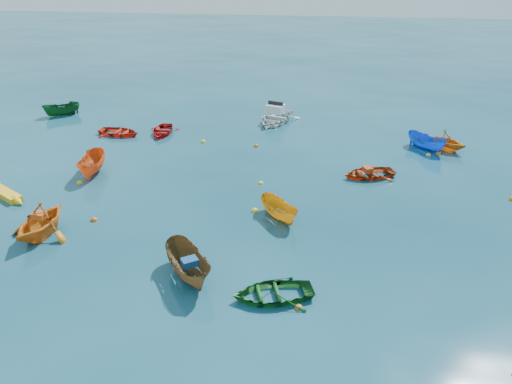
# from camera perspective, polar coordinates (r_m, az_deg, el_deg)

# --- Properties ---
(ground) EXTENTS (160.00, 160.00, 0.00)m
(ground) POSITION_cam_1_polar(r_m,az_deg,el_deg) (21.51, -1.80, -6.84)
(ground) COLOR #093546
(ground) RESTS_ON ground
(sampan_brown_mid) EXTENTS (2.96, 3.50, 1.31)m
(sampan_brown_mid) POSITION_cam_1_polar(r_m,az_deg,el_deg) (20.18, -7.60, -9.61)
(sampan_brown_mid) COLOR brown
(sampan_brown_mid) RESTS_ON ground
(dinghy_orange_w) EXTENTS (3.12, 3.50, 1.69)m
(dinghy_orange_w) POSITION_cam_1_polar(r_m,az_deg,el_deg) (24.62, -23.19, -4.56)
(dinghy_orange_w) COLOR orange
(dinghy_orange_w) RESTS_ON ground
(sampan_yellow_mid) EXTENTS (2.49, 2.77, 1.05)m
(sampan_yellow_mid) POSITION_cam_1_polar(r_m,az_deg,el_deg) (24.02, 2.68, -3.01)
(sampan_yellow_mid) COLOR orange
(sampan_yellow_mid) RESTS_ON ground
(dinghy_green_e) EXTENTS (3.54, 2.97, 0.63)m
(dinghy_green_e) POSITION_cam_1_polar(r_m,az_deg,el_deg) (19.01, 1.89, -11.93)
(dinghy_green_e) COLOR #13511B
(dinghy_green_e) RESTS_ON ground
(dinghy_red_nw) EXTENTS (3.26, 2.59, 0.61)m
(dinghy_red_nw) POSITION_cam_1_polar(r_m,az_deg,el_deg) (36.00, -15.37, 6.33)
(dinghy_red_nw) COLOR red
(dinghy_red_nw) RESTS_ON ground
(sampan_orange_n) EXTENTS (1.68, 3.37, 1.25)m
(sampan_orange_n) POSITION_cam_1_polar(r_m,az_deg,el_deg) (30.17, -18.07, 2.04)
(sampan_orange_n) COLOR #E25415
(sampan_orange_n) RESTS_ON ground
(dinghy_red_ne) EXTENTS (3.53, 3.04, 0.62)m
(dinghy_red_ne) POSITION_cam_1_polar(r_m,az_deg,el_deg) (29.01, 12.73, 1.74)
(dinghy_red_ne) COLOR #AC370E
(dinghy_red_ne) RESTS_ON ground
(sampan_blue_far) EXTENTS (2.73, 2.86, 1.11)m
(sampan_blue_far) POSITION_cam_1_polar(r_m,az_deg,el_deg) (34.02, 18.80, 4.68)
(sampan_blue_far) COLOR blue
(sampan_blue_far) RESTS_ON ground
(dinghy_red_far) EXTENTS (2.24, 2.99, 0.59)m
(dinghy_red_far) POSITION_cam_1_polar(r_m,az_deg,el_deg) (35.58, -10.65, 6.59)
(dinghy_red_far) COLOR #B7120F
(dinghy_red_far) RESTS_ON ground
(dinghy_orange_far) EXTENTS (3.52, 3.47, 1.40)m
(dinghy_orange_far) POSITION_cam_1_polar(r_m,az_deg,el_deg) (34.34, 20.70, 4.57)
(dinghy_orange_far) COLOR orange
(dinghy_orange_far) RESTS_ON ground
(sampan_green_far) EXTENTS (2.81, 2.48, 1.06)m
(sampan_green_far) POSITION_cam_1_polar(r_m,az_deg,el_deg) (41.68, -21.22, 8.19)
(sampan_green_far) COLOR #10471A
(sampan_green_far) RESTS_ON ground
(kayak_yellow) EXTENTS (3.86, 2.68, 0.42)m
(kayak_yellow) POSITION_cam_1_polar(r_m,az_deg,el_deg) (29.55, -27.10, -0.19)
(kayak_yellow) COLOR yellow
(kayak_yellow) RESTS_ON ground
(motorboat_white) EXTENTS (4.08, 4.81, 1.45)m
(motorboat_white) POSITION_cam_1_polar(r_m,az_deg,el_deg) (37.44, 2.23, 8.04)
(motorboat_white) COLOR silver
(motorboat_white) RESTS_ON ground
(tarp_blue_a) EXTENTS (0.76, 0.73, 0.30)m
(tarp_blue_a) POSITION_cam_1_polar(r_m,az_deg,el_deg) (19.60, -7.59, -7.95)
(tarp_blue_a) COLOR navy
(tarp_blue_a) RESTS_ON sampan_brown_mid
(tarp_orange_a) EXTENTS (0.63, 0.50, 0.28)m
(tarp_orange_a) POSITION_cam_1_polar(r_m,az_deg,el_deg) (24.20, -23.53, -2.49)
(tarp_orange_a) COLOR #CA5014
(tarp_orange_a) RESTS_ON dinghy_orange_w
(tarp_orange_b) EXTENTS (0.62, 0.70, 0.28)m
(tarp_orange_b) POSITION_cam_1_polar(r_m,az_deg,el_deg) (28.79, 12.64, 2.54)
(tarp_orange_b) COLOR #B73812
(tarp_orange_b) RESTS_ON dinghy_red_ne
(buoy_ye_a) EXTENTS (0.34, 0.34, 0.34)m
(buoy_ye_a) POSITION_cam_1_polar(r_m,az_deg,el_deg) (24.61, -0.15, -2.20)
(buoy_ye_a) COLOR yellow
(buoy_ye_a) RESTS_ON ground
(buoy_or_b) EXTENTS (0.31, 0.31, 0.31)m
(buoy_or_b) POSITION_cam_1_polar(r_m,az_deg,el_deg) (18.57, 4.90, -13.10)
(buoy_or_b) COLOR #F15F0D
(buoy_or_b) RESTS_ON ground
(buoy_ye_b) EXTENTS (0.32, 0.32, 0.32)m
(buoy_ye_b) POSITION_cam_1_polar(r_m,az_deg,el_deg) (29.15, -19.50, 0.95)
(buoy_ye_b) COLOR yellow
(buoy_ye_b) RESTS_ON ground
(buoy_or_c) EXTENTS (0.33, 0.33, 0.33)m
(buoy_or_c) POSITION_cam_1_polar(r_m,az_deg,el_deg) (25.03, -18.02, -3.11)
(buoy_or_c) COLOR #E0520C
(buoy_or_c) RESTS_ON ground
(buoy_ye_c) EXTENTS (0.29, 0.29, 0.29)m
(buoy_ye_c) POSITION_cam_1_polar(r_m,az_deg,el_deg) (27.44, 0.55, 0.97)
(buoy_ye_c) COLOR yellow
(buoy_ye_c) RESTS_ON ground
(buoy_or_d) EXTENTS (0.37, 0.37, 0.37)m
(buoy_or_d) POSITION_cam_1_polar(r_m,az_deg,el_deg) (28.91, 27.25, -0.80)
(buoy_or_d) COLOR orange
(buoy_or_d) RESTS_ON ground
(buoy_ye_d) EXTENTS (0.34, 0.34, 0.34)m
(buoy_ye_d) POSITION_cam_1_polar(r_m,az_deg,el_deg) (33.55, -6.06, 5.68)
(buoy_ye_d) COLOR yellow
(buoy_ye_d) RESTS_ON ground
(buoy_or_e) EXTENTS (0.33, 0.33, 0.33)m
(buoy_or_e) POSITION_cam_1_polar(r_m,az_deg,el_deg) (32.65, 0.03, 5.24)
(buoy_or_e) COLOR #D1670B
(buoy_or_e) RESTS_ON ground
(buoy_ye_e) EXTENTS (0.30, 0.30, 0.30)m
(buoy_ye_e) POSITION_cam_1_polar(r_m,az_deg,el_deg) (33.02, 19.09, 3.99)
(buoy_ye_e) COLOR yellow
(buoy_ye_e) RESTS_ON ground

